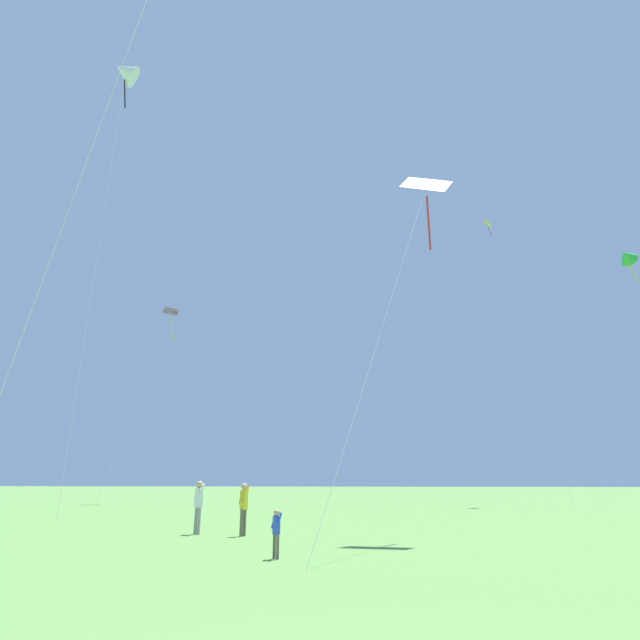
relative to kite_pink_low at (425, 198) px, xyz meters
The scene contains 8 objects.
kite_pink_low is the anchor object (origin of this frame).
kite_green_small 35.40m from the kite_pink_low, 54.92° to the left, with size 4.51×10.34×21.91m.
kite_black_large 33.34m from the kite_pink_low, 130.66° to the left, with size 2.24×6.98×17.34m.
kite_white_distant 25.62m from the kite_pink_low, 156.17° to the left, with size 4.74×7.42×29.01m.
kite_yellow_diamond 28.16m from the kite_pink_low, 72.80° to the left, with size 3.36×4.98×24.45m.
person_child_small 13.85m from the kite_pink_low, 125.72° to the right, with size 0.31×0.23×1.06m.
person_foreground_watcher 13.97m from the kite_pink_low, behind, with size 0.49×0.39×1.70m.
person_in_blue_jacket 13.12m from the kite_pink_low, behind, with size 0.25×0.52×1.63m.
Camera 1 is at (-1.31, -2.34, 1.66)m, focal length 29.57 mm.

